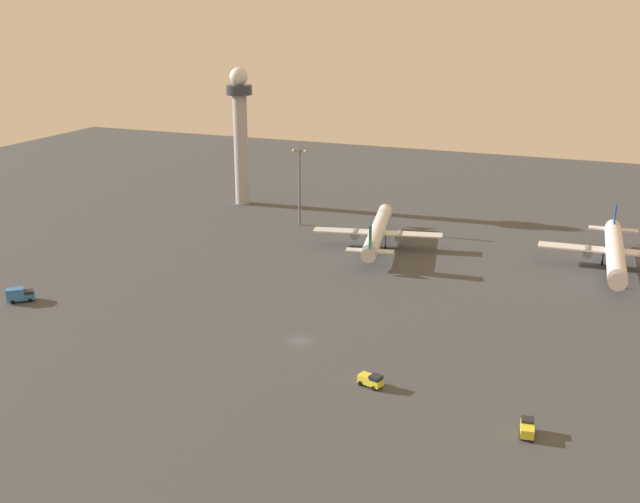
# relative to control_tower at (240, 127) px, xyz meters

# --- Properties ---
(ground_plane) EXTENTS (416.00, 416.00, 0.00)m
(ground_plane) POSITION_rel_control_tower_xyz_m (59.46, -91.10, -24.55)
(ground_plane) COLOR #424449
(control_tower) EXTENTS (8.00, 8.00, 42.75)m
(control_tower) POSITION_rel_control_tower_xyz_m (0.00, 0.00, 0.00)
(control_tower) COLOR #A8A8B2
(control_tower) RESTS_ON ground
(airplane_near_gate) EXTENTS (33.79, 43.15, 11.14)m
(airplane_near_gate) POSITION_rel_control_tower_xyz_m (54.70, -28.67, -20.34)
(airplane_near_gate) COLOR silver
(airplane_near_gate) RESTS_ON ground
(airplane_terminal_side) EXTENTS (35.87, 46.08, 11.82)m
(airplane_terminal_side) POSITION_rel_control_tower_xyz_m (112.99, -24.28, -20.09)
(airplane_terminal_side) COLOR white
(airplane_terminal_side) RESTS_ON ground
(cargo_loader) EXTENTS (2.51, 4.37, 2.25)m
(cargo_loader) POSITION_rel_control_tower_xyz_m (103.97, -109.37, -23.37)
(cargo_loader) COLOR yellow
(cargo_loader) RESTS_ON ground
(maintenance_van) EXTENTS (4.52, 3.03, 2.25)m
(maintenance_van) POSITION_rel_control_tower_xyz_m (77.73, -103.47, -23.37)
(maintenance_van) COLOR yellow
(maintenance_van) RESTS_ON ground
(catering_truck) EXTENTS (5.81, 5.48, 3.05)m
(catering_truck) POSITION_rel_control_tower_xyz_m (-4.38, -94.81, -22.97)
(catering_truck) COLOR #3372BF
(catering_truck) RESTS_ON ground
(apron_light_central) EXTENTS (4.80, 0.90, 22.18)m
(apron_light_central) POSITION_rel_control_tower_xyz_m (27.23, -16.58, -11.68)
(apron_light_central) COLOR slate
(apron_light_central) RESTS_ON ground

